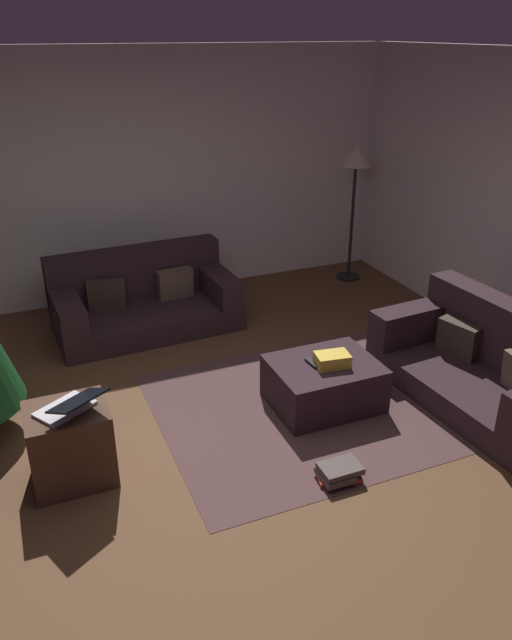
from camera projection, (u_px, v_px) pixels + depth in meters
ground_plane at (216, 452)px, 4.39m from camera, size 6.40×6.40×0.00m
rear_partition at (113, 179)px, 6.45m from camera, size 6.40×0.12×2.60m
couch_left at (143, 300)px, 6.16m from camera, size 1.79×0.99×0.75m
couch_right at (486, 365)px, 4.94m from camera, size 1.00×1.78×0.76m
ottoman at (324, 384)px, 4.88m from camera, size 0.82×0.66×0.37m
gift_box at (332, 360)px, 4.75m from camera, size 0.28×0.21×0.10m
tv_remote at (313, 363)px, 4.78m from camera, size 0.06×0.16×0.02m
side_table at (71, 445)px, 4.03m from camera, size 0.52×0.44×0.54m
laptop at (70, 406)px, 3.86m from camera, size 0.49×0.50×0.17m
book_stack at (338, 473)px, 4.10m from camera, size 0.33×0.26×0.11m
corner_lamp at (356, 166)px, 6.89m from camera, size 0.36×0.36×1.58m
area_rug at (323, 403)px, 4.96m from camera, size 2.60×2.00×0.01m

